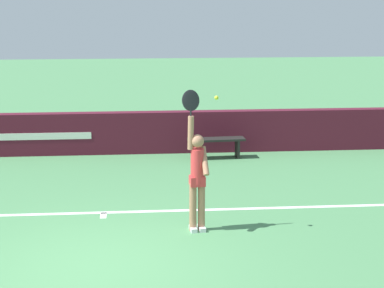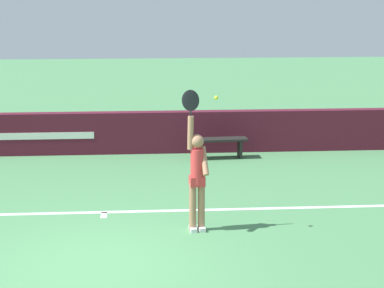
{
  "view_description": "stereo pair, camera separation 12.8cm",
  "coord_description": "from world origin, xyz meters",
  "views": [
    {
      "loc": [
        0.68,
        -8.55,
        3.8
      ],
      "look_at": [
        1.51,
        1.55,
        1.4
      ],
      "focal_mm": 59.62,
      "sensor_mm": 36.0,
      "label": 1
    },
    {
      "loc": [
        0.81,
        -8.56,
        3.8
      ],
      "look_at": [
        1.51,
        1.55,
        1.4
      ],
      "focal_mm": 59.62,
      "sensor_mm": 36.0,
      "label": 2
    }
  ],
  "objects": [
    {
      "name": "tennis_ball",
      "position": [
        1.86,
        1.16,
        2.23
      ],
      "size": [
        0.07,
        0.07,
        0.07
      ],
      "color": "#CAE12C"
    },
    {
      "name": "back_wall",
      "position": [
        -0.0,
        6.63,
        0.51
      ],
      "size": [
        17.64,
        0.3,
        1.02
      ],
      "color": "#4E1424",
      "rests_on": "ground"
    },
    {
      "name": "ground_plane",
      "position": [
        0.0,
        0.0,
        0.0
      ],
      "size": [
        60.0,
        60.0,
        0.0
      ],
      "primitive_type": "plane",
      "color": "#488150"
    },
    {
      "name": "tennis_player",
      "position": [
        1.58,
        1.3,
        0.97
      ],
      "size": [
        0.45,
        0.38,
        2.35
      ],
      "color": "#A57255",
      "rests_on": "ground"
    },
    {
      "name": "courtside_bench_far",
      "position": [
        2.45,
        5.96,
        0.36
      ],
      "size": [
        1.36,
        0.44,
        0.48
      ],
      "color": "black",
      "rests_on": "ground"
    },
    {
      "name": "court_lines",
      "position": [
        0.0,
        -0.45,
        0.0
      ],
      "size": [
        11.81,
        5.64,
        0.0
      ],
      "color": "white",
      "rests_on": "ground"
    }
  ]
}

